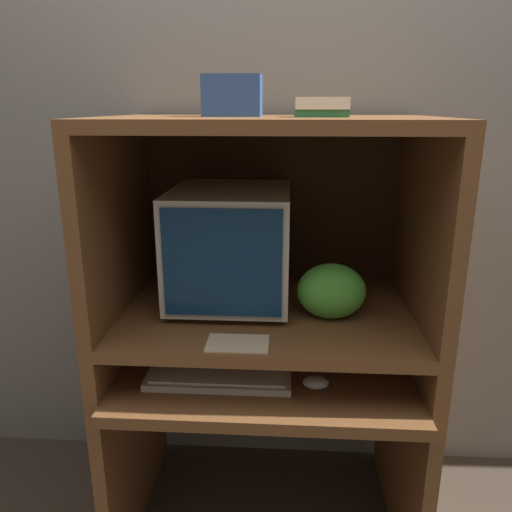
% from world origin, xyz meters
% --- Properties ---
extents(wall_back, '(6.00, 0.06, 2.60)m').
position_xyz_m(wall_back, '(0.00, 0.73, 1.30)').
color(wall_back, gray).
rests_on(wall_back, ground_plane).
extents(desk_base, '(0.97, 0.72, 0.65)m').
position_xyz_m(desk_base, '(0.00, 0.29, 0.41)').
color(desk_base, brown).
rests_on(desk_base, ground_plane).
extents(desk_monitor_shelf, '(0.97, 0.67, 0.17)m').
position_xyz_m(desk_monitor_shelf, '(0.00, 0.34, 0.78)').
color(desk_monitor_shelf, brown).
rests_on(desk_monitor_shelf, desk_base).
extents(hutch_upper, '(0.97, 0.67, 0.59)m').
position_xyz_m(hutch_upper, '(0.00, 0.37, 1.21)').
color(hutch_upper, brown).
rests_on(hutch_upper, desk_monitor_shelf).
extents(crt_monitor, '(0.37, 0.45, 0.37)m').
position_xyz_m(crt_monitor, '(-0.12, 0.39, 1.01)').
color(crt_monitor, beige).
rests_on(crt_monitor, desk_monitor_shelf).
extents(keyboard, '(0.43, 0.13, 0.03)m').
position_xyz_m(keyboard, '(-0.14, 0.15, 0.67)').
color(keyboard, beige).
rests_on(keyboard, desk_base).
extents(mouse, '(0.08, 0.05, 0.03)m').
position_xyz_m(mouse, '(0.15, 0.13, 0.67)').
color(mouse, '#B7B7B7').
rests_on(mouse, desk_base).
extents(snack_bag, '(0.21, 0.15, 0.17)m').
position_xyz_m(snack_bag, '(0.20, 0.27, 0.90)').
color(snack_bag, green).
rests_on(snack_bag, desk_monitor_shelf).
extents(book_stack, '(0.14, 0.13, 0.05)m').
position_xyz_m(book_stack, '(0.15, 0.29, 1.43)').
color(book_stack, '#236638').
rests_on(book_stack, hutch_upper).
extents(paper_card, '(0.17, 0.11, 0.00)m').
position_xyz_m(paper_card, '(-0.07, 0.07, 0.82)').
color(paper_card, '#CCB28C').
rests_on(paper_card, desk_monitor_shelf).
extents(storage_box, '(0.16, 0.14, 0.11)m').
position_xyz_m(storage_box, '(-0.10, 0.35, 1.47)').
color(storage_box, navy).
rests_on(storage_box, hutch_upper).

